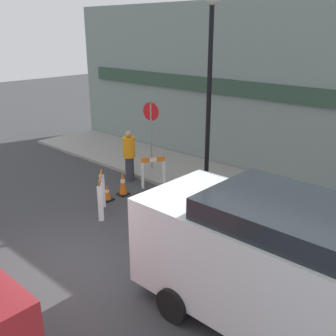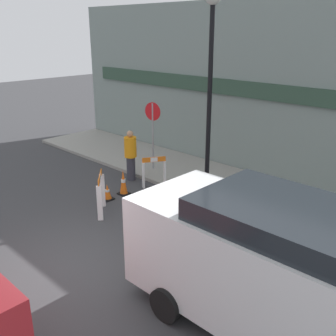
{
  "view_description": "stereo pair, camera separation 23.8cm",
  "coord_description": "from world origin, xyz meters",
  "views": [
    {
      "loc": [
        6.03,
        -3.65,
        4.6
      ],
      "look_at": [
        -0.85,
        3.84,
        1.0
      ],
      "focal_mm": 42.0,
      "sensor_mm": 36.0,
      "label": 1
    },
    {
      "loc": [
        6.2,
        -3.48,
        4.6
      ],
      "look_at": [
        -0.85,
        3.84,
        1.0
      ],
      "focal_mm": 42.0,
      "sensor_mm": 36.0,
      "label": 2
    }
  ],
  "objects": [
    {
      "name": "storefront_facade",
      "position": [
        0.0,
        7.39,
        2.75
      ],
      "size": [
        18.0,
        0.22,
        5.5
      ],
      "color": "gray",
      "rests_on": "ground_plane"
    },
    {
      "name": "ground_plane",
      "position": [
        0.0,
        0.0,
        0.0
      ],
      "size": [
        60.0,
        60.0,
        0.0
      ],
      "primitive_type": "plane",
      "color": "#38383A"
    },
    {
      "name": "barricade_2",
      "position": [
        -1.91,
        4.34,
        0.51
      ],
      "size": [
        0.49,
        0.69,
        0.96
      ],
      "rotation": [
        0.0,
        0.0,
        10.44
      ],
      "color": "white",
      "rests_on": "ground_plane"
    },
    {
      "name": "work_van",
      "position": [
        4.14,
        1.33,
        1.24
      ],
      "size": [
        5.43,
        2.14,
        2.26
      ],
      "color": "white",
      "rests_on": "ground_plane"
    },
    {
      "name": "streetlamp_post",
      "position": [
        -0.42,
        5.03,
        3.63
      ],
      "size": [
        0.44,
        0.44,
        5.5
      ],
      "color": "black",
      "rests_on": "sidewalk_slab"
    },
    {
      "name": "traffic_cone_2",
      "position": [
        0.84,
        2.81,
        0.35
      ],
      "size": [
        0.3,
        0.3,
        0.72
      ],
      "color": "black",
      "rests_on": "ground_plane"
    },
    {
      "name": "stop_sign",
      "position": [
        -2.92,
        5.28,
        1.63
      ],
      "size": [
        0.59,
        0.13,
        2.26
      ],
      "rotation": [
        0.0,
        0.0,
        3.32
      ],
      "color": "gray",
      "rests_on": "sidewalk_slab"
    },
    {
      "name": "sidewalk_slab",
      "position": [
        0.0,
        5.91,
        0.06
      ],
      "size": [
        18.0,
        2.82,
        0.11
      ],
      "color": "gray",
      "rests_on": "ground_plane"
    },
    {
      "name": "traffic_cone_3",
      "position": [
        -2.18,
        2.74,
        0.22
      ],
      "size": [
        0.3,
        0.3,
        0.47
      ],
      "color": "black",
      "rests_on": "ground_plane"
    },
    {
      "name": "barricade_0",
      "position": [
        -1.6,
        2.1,
        0.59
      ],
      "size": [
        0.75,
        0.69,
        1.09
      ],
      "rotation": [
        0.0,
        0.0,
        5.55
      ],
      "color": "white",
      "rests_on": "ground_plane"
    },
    {
      "name": "traffic_cone_1",
      "position": [
        -0.52,
        4.4,
        0.33
      ],
      "size": [
        0.3,
        0.3,
        0.68
      ],
      "color": "black",
      "rests_on": "ground_plane"
    },
    {
      "name": "barricade_1",
      "position": [
        0.59,
        3.56,
        0.56
      ],
      "size": [
        0.25,
        0.87,
        1.04
      ],
      "rotation": [
        0.0,
        0.0,
        7.99
      ],
      "color": "white",
      "rests_on": "ground_plane"
    },
    {
      "name": "person_worker",
      "position": [
        -2.89,
        4.25,
        0.86
      ],
      "size": [
        0.51,
        0.51,
        1.63
      ],
      "rotation": [
        0.0,
        0.0,
        -0.42
      ],
      "color": "#33333D",
      "rests_on": "ground_plane"
    },
    {
      "name": "traffic_cone_0",
      "position": [
        -2.14,
        3.3,
        0.36
      ],
      "size": [
        0.3,
        0.3,
        0.75
      ],
      "color": "black",
      "rests_on": "ground_plane"
    }
  ]
}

